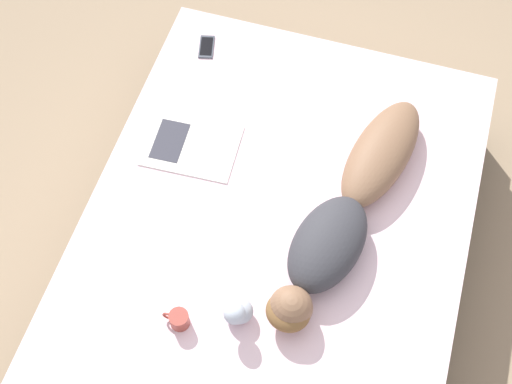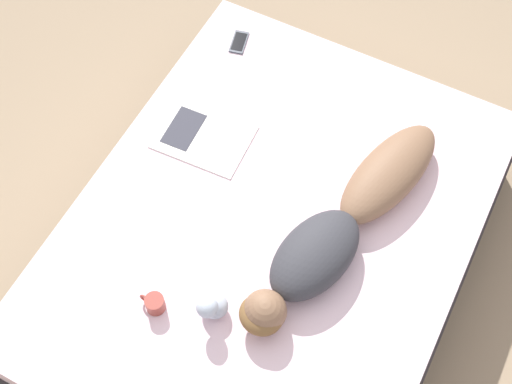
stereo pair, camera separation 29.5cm
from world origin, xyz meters
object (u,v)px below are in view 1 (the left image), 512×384
at_px(open_magazine, 191,146).
at_px(cell_phone, 207,47).
at_px(person, 347,211).
at_px(coffee_mug, 179,319).

height_order(open_magazine, cell_phone, same).
relative_size(person, cell_phone, 8.09).
bearing_deg(person, open_magazine, 0.68).
xyz_separation_m(person, cell_phone, (0.93, -0.78, -0.09)).
bearing_deg(cell_phone, open_magazine, 88.06).
bearing_deg(cell_phone, coffee_mug, 90.79).
xyz_separation_m(coffee_mug, cell_phone, (0.38, -1.45, -0.04)).
bearing_deg(coffee_mug, person, -129.50).
bearing_deg(open_magazine, cell_phone, -81.18).
distance_m(person, cell_phone, 1.22).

